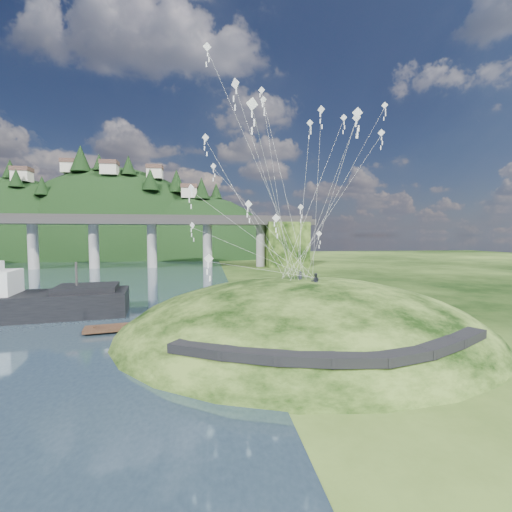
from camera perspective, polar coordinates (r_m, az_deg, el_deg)
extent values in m
plane|color=black|center=(30.87, -5.96, -13.83)|extent=(320.00, 320.00, 0.00)
ellipsoid|color=black|center=(34.43, 7.81, -14.62)|extent=(36.00, 32.00, 13.00)
cube|color=black|center=(22.62, -9.13, -14.98)|extent=(4.32, 3.62, 0.71)
cube|color=black|center=(21.19, -0.74, -16.05)|extent=(4.10, 2.97, 0.61)
cube|color=black|center=(20.85, 8.18, -16.43)|extent=(3.85, 2.37, 0.62)
cube|color=black|center=(21.47, 16.56, -16.07)|extent=(3.62, 1.83, 0.66)
cube|color=black|center=(22.99, 23.39, -14.86)|extent=(3.82, 2.27, 0.68)
cube|color=black|center=(25.34, 28.19, -13.05)|extent=(4.11, 2.97, 0.71)
cube|color=black|center=(28.30, 31.29, -11.37)|extent=(4.26, 3.43, 0.66)
cube|color=#2D2B2B|center=(110.91, -34.44, 4.84)|extent=(160.00, 9.00, 1.60)
cube|color=#2D2B2B|center=(110.97, -34.46, 5.56)|extent=(160.00, 0.40, 1.20)
cube|color=#2D2B2B|center=(114.84, -33.51, 5.50)|extent=(160.00, 0.40, 1.20)
cylinder|color=#9A9791|center=(109.80, -33.15, 1.50)|extent=(2.60, 2.60, 13.00)
cylinder|color=#9A9791|center=(104.19, -25.40, 1.66)|extent=(2.60, 2.60, 13.00)
cylinder|color=#9A9791|center=(100.68, -16.95, 1.79)|extent=(2.60, 2.60, 13.00)
cylinder|color=#9A9791|center=(99.49, -8.09, 1.89)|extent=(2.60, 2.60, 13.00)
cylinder|color=#9A9791|center=(100.70, 0.77, 1.94)|extent=(2.60, 2.60, 13.00)
cube|color=black|center=(102.13, 4.93, 1.95)|extent=(12.00, 11.00, 13.00)
ellipsoid|color=black|center=(168.97, -35.21, -3.01)|extent=(84.00, 60.00, 80.00)
ellipsoid|color=black|center=(160.98, -22.10, -2.20)|extent=(96.00, 68.00, 88.00)
ellipsoid|color=black|center=(148.75, -9.59, -3.99)|extent=(76.00, 56.00, 72.00)
cone|color=black|center=(164.41, -35.77, 11.69)|extent=(5.61, 5.61, 7.39)
cone|color=black|center=(154.19, -35.09, 10.62)|extent=(5.08, 5.08, 6.69)
cone|color=black|center=(149.22, -32.09, 9.93)|extent=(5.29, 5.29, 6.96)
cone|color=black|center=(155.07, -27.19, 14.26)|extent=(8.01, 8.01, 10.54)
cone|color=black|center=(152.22, -24.68, 14.02)|extent=(4.97, 4.97, 6.54)
cone|color=black|center=(147.31, -20.49, 14.01)|extent=(5.83, 5.83, 7.67)
cone|color=black|center=(139.86, -17.21, 12.11)|extent=(6.47, 6.47, 8.51)
cone|color=black|center=(145.64, -13.11, 12.08)|extent=(7.13, 7.13, 9.38)
cone|color=black|center=(139.76, -9.06, 11.11)|extent=(6.56, 6.56, 8.63)
cone|color=black|center=(145.32, -6.66, 10.75)|extent=(4.88, 4.88, 6.42)
cube|color=beige|center=(158.91, -34.43, 10.86)|extent=(6.00, 5.00, 4.00)
cube|color=brown|center=(159.31, -34.46, 11.82)|extent=(6.40, 5.40, 1.60)
cube|color=beige|center=(159.29, -28.54, 12.74)|extent=(6.00, 5.00, 4.00)
cube|color=brown|center=(159.77, -28.57, 13.69)|extent=(6.40, 5.40, 1.60)
cube|color=beige|center=(146.44, -23.23, 13.06)|extent=(6.00, 5.00, 4.00)
cube|color=brown|center=(146.93, -23.26, 14.09)|extent=(6.40, 5.40, 1.60)
cube|color=beige|center=(149.07, -16.51, 12.98)|extent=(6.00, 5.00, 4.00)
cube|color=brown|center=(149.55, -16.53, 14.00)|extent=(6.40, 5.40, 1.60)
cube|color=beige|center=(140.63, -11.07, 10.22)|extent=(6.00, 5.00, 4.00)
cube|color=brown|center=(140.97, -11.08, 11.31)|extent=(6.40, 5.40, 1.60)
cube|color=black|center=(46.11, -35.60, -6.89)|extent=(24.39, 9.86, 2.80)
cube|color=black|center=(43.95, -26.31, -4.80)|extent=(7.18, 6.28, 0.65)
cylinder|color=#2D2B2B|center=(43.98, -27.75, -3.00)|extent=(0.26, 0.26, 3.23)
cube|color=#372216|center=(35.72, -16.22, -10.85)|extent=(13.19, 4.52, 0.33)
cylinder|color=#372216|center=(35.95, -25.32, -11.34)|extent=(0.28, 0.28, 0.93)
cylinder|color=#372216|center=(35.76, -20.78, -11.31)|extent=(0.28, 0.28, 0.93)
cylinder|color=#372216|center=(35.78, -16.21, -11.21)|extent=(0.28, 0.28, 0.93)
cylinder|color=#372216|center=(36.02, -11.69, -11.05)|extent=(0.28, 0.28, 0.93)
cylinder|color=#372216|center=(36.47, -7.25, -10.82)|extent=(0.28, 0.28, 0.93)
imported|color=#23262F|center=(32.75, 7.36, -2.52)|extent=(0.63, 0.48, 1.54)
imported|color=#23262F|center=(31.58, 9.86, -2.82)|extent=(0.90, 0.79, 1.56)
cube|color=white|center=(39.50, 1.24, 24.63)|extent=(0.69, 0.27, 0.67)
cube|color=white|center=(39.32, 1.24, 23.96)|extent=(0.09, 0.03, 0.40)
cube|color=white|center=(39.15, 1.23, 23.28)|extent=(0.09, 0.03, 0.40)
cube|color=white|center=(38.99, 1.23, 22.59)|extent=(0.09, 0.03, 0.40)
cube|color=white|center=(34.13, 16.40, 21.26)|extent=(0.65, 0.49, 0.75)
cube|color=white|center=(33.97, 16.39, 20.38)|extent=(0.10, 0.05, 0.45)
cube|color=white|center=(33.81, 16.37, 19.49)|extent=(0.10, 0.05, 0.45)
cube|color=white|center=(33.66, 16.35, 18.60)|extent=(0.10, 0.05, 0.45)
cube|color=white|center=(27.75, -7.89, -0.41)|extent=(0.77, 0.23, 0.76)
cube|color=white|center=(27.80, -7.88, -1.53)|extent=(0.10, 0.06, 0.45)
cube|color=white|center=(27.85, -7.87, -2.65)|extent=(0.10, 0.06, 0.45)
cube|color=white|center=(27.91, -7.86, -3.77)|extent=(0.10, 0.06, 0.45)
cube|color=white|center=(46.70, 14.41, 21.44)|extent=(0.73, 0.50, 0.84)
cube|color=white|center=(46.52, 14.40, 20.75)|extent=(0.11, 0.06, 0.49)
cube|color=white|center=(46.35, 14.39, 20.04)|extent=(0.11, 0.06, 0.49)
cube|color=white|center=(46.18, 14.38, 19.33)|extent=(0.11, 0.06, 0.49)
cube|color=white|center=(38.67, 10.47, 3.67)|extent=(0.68, 0.15, 0.67)
cube|color=white|center=(38.67, 10.46, 2.96)|extent=(0.09, 0.03, 0.39)
cube|color=white|center=(38.68, 10.45, 2.25)|extent=(0.09, 0.03, 0.39)
cube|color=white|center=(38.69, 10.44, 1.54)|extent=(0.09, 0.03, 0.39)
cube|color=white|center=(34.59, -8.42, 18.96)|extent=(0.68, 0.25, 0.69)
cube|color=white|center=(34.46, -8.41, 18.16)|extent=(0.09, 0.02, 0.41)
cube|color=white|center=(34.33, -8.40, 17.36)|extent=(0.09, 0.02, 0.41)
cube|color=white|center=(34.22, -8.39, 16.55)|extent=(0.09, 0.02, 0.41)
cube|color=white|center=(40.54, 20.17, 18.73)|extent=(0.64, 0.46, 0.74)
cube|color=white|center=(40.40, 20.15, 18.00)|extent=(0.10, 0.06, 0.43)
cube|color=white|center=(40.27, 20.13, 17.28)|extent=(0.10, 0.06, 0.43)
cube|color=white|center=(40.15, 20.12, 16.54)|extent=(0.10, 0.06, 0.43)
cube|color=white|center=(38.09, 8.98, 21.07)|extent=(0.63, 0.37, 0.68)
cube|color=white|center=(37.94, 8.97, 20.36)|extent=(0.09, 0.04, 0.40)
cube|color=white|center=(37.80, 8.97, 19.65)|extent=(0.09, 0.04, 0.40)
cube|color=white|center=(37.66, 8.96, 18.92)|extent=(0.09, 0.04, 0.40)
cube|color=white|center=(38.32, -10.58, 5.05)|extent=(0.56, 0.55, 0.74)
cube|color=white|center=(38.31, -10.57, 4.26)|extent=(0.09, 0.07, 0.43)
cube|color=white|center=(38.31, -10.56, 3.47)|extent=(0.09, 0.07, 0.43)
cube|color=white|center=(38.31, -10.55, 2.68)|extent=(0.09, 0.07, 0.43)
cube|color=white|center=(40.87, 7.47, 8.07)|extent=(0.59, 0.55, 0.75)
cube|color=white|center=(40.83, 7.47, 7.31)|extent=(0.10, 0.06, 0.45)
cube|color=white|center=(40.80, 7.46, 6.55)|extent=(0.10, 0.06, 0.45)
cube|color=white|center=(40.77, 7.45, 5.78)|extent=(0.10, 0.06, 0.45)
cube|color=white|center=(30.30, -3.47, 26.74)|extent=(0.61, 0.66, 0.84)
cube|color=white|center=(30.07, -3.47, 25.69)|extent=(0.10, 0.08, 0.49)
cube|color=white|center=(29.85, -3.47, 24.62)|extent=(0.10, 0.08, 0.49)
cube|color=white|center=(29.64, -3.46, 23.53)|extent=(0.10, 0.08, 0.49)
cube|color=white|center=(38.68, 10.82, 22.86)|extent=(0.63, 0.54, 0.76)
cube|color=white|center=(38.50, 10.81, 22.07)|extent=(0.10, 0.06, 0.46)
cube|color=white|center=(38.33, 10.80, 21.28)|extent=(0.10, 0.06, 0.46)
cube|color=white|center=(38.16, 10.79, 20.48)|extent=(0.10, 0.06, 0.46)
cube|color=white|center=(32.49, -8.16, 31.25)|extent=(0.69, 0.17, 0.68)
cube|color=white|center=(32.27, -8.15, 30.49)|extent=(0.09, 0.04, 0.40)
cube|color=white|center=(32.05, -8.14, 29.72)|extent=(0.09, 0.04, 0.40)
cube|color=white|center=(31.83, -8.13, 28.93)|extent=(0.09, 0.04, 0.40)
cube|color=white|center=(32.64, 3.36, 6.34)|extent=(0.71, 0.44, 0.80)
cube|color=white|center=(32.61, 3.36, 5.34)|extent=(0.10, 0.06, 0.47)
cube|color=white|center=(32.60, 3.35, 4.34)|extent=(0.10, 0.06, 0.47)
cube|color=white|center=(32.60, 3.35, 3.34)|extent=(0.10, 0.06, 0.47)
cube|color=white|center=(37.26, 0.94, 25.92)|extent=(0.63, 0.30, 0.67)
cube|color=white|center=(37.08, 0.93, 25.24)|extent=(0.09, 0.04, 0.39)
cube|color=white|center=(36.90, 0.93, 24.55)|extent=(0.09, 0.04, 0.39)
cube|color=white|center=(36.73, 0.93, 23.86)|extent=(0.09, 0.04, 0.39)
cube|color=white|center=(40.33, -7.11, 14.63)|extent=(0.65, 0.38, 0.71)
cube|color=white|center=(40.24, -7.10, 13.92)|extent=(0.09, 0.05, 0.42)
cube|color=white|center=(40.15, -7.10, 13.21)|extent=(0.09, 0.05, 0.42)
cube|color=white|center=(40.06, -7.09, 12.49)|extent=(0.09, 0.05, 0.42)
cube|color=white|center=(25.80, -0.65, 24.01)|extent=(0.87, 0.25, 0.86)
cube|color=white|center=(25.58, -0.65, 22.71)|extent=(0.11, 0.07, 0.51)
cube|color=white|center=(25.39, -0.65, 21.39)|extent=(0.11, 0.07, 0.51)
cube|color=white|center=(25.20, -0.64, 20.05)|extent=(0.11, 0.07, 0.51)
cube|color=white|center=(41.66, 20.67, 22.45)|extent=(0.58, 0.41, 0.67)
cube|color=white|center=(41.51, 20.65, 21.83)|extent=(0.09, 0.05, 0.39)
cube|color=white|center=(41.36, 20.64, 21.20)|extent=(0.09, 0.05, 0.39)
cube|color=white|center=(41.21, 20.62, 20.57)|extent=(0.09, 0.05, 0.39)
cube|color=white|center=(27.71, -10.76, 11.04)|extent=(0.52, 0.46, 0.65)
cube|color=white|center=(27.65, -10.75, 10.07)|extent=(0.08, 0.06, 0.38)
cube|color=white|center=(27.60, -10.74, 9.10)|extent=(0.08, 0.06, 0.38)
cube|color=white|center=(27.56, -10.73, 8.13)|extent=(0.08, 0.06, 0.38)
cube|color=white|center=(32.17, -1.27, 8.66)|extent=(0.73, 0.15, 0.72)
cube|color=white|center=(32.13, -1.27, 7.74)|extent=(0.09, 0.02, 0.42)
cube|color=white|center=(32.10, -1.27, 6.83)|extent=(0.09, 0.02, 0.42)
cube|color=white|center=(32.07, -1.26, 5.91)|extent=(0.09, 0.02, 0.42)
cube|color=white|center=(32.23, 16.55, 21.92)|extent=(0.88, 0.22, 0.88)
cube|color=white|center=(32.04, 16.53, 20.86)|extent=(0.11, 0.02, 0.52)
cube|color=white|center=(31.85, 16.51, 19.78)|extent=(0.11, 0.02, 0.52)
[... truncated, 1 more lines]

